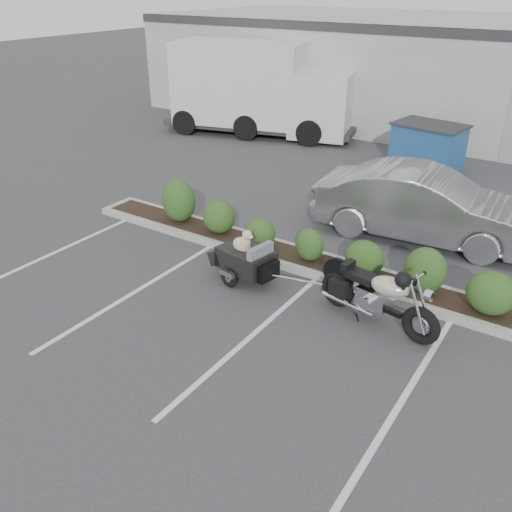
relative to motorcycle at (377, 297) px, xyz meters
The scene contains 8 objects.
ground 2.99m from the motorcycle, 161.23° to the right, with size 90.00×90.00×0.00m, color #38383A.
planter_kerb 2.23m from the motorcycle, 144.89° to the left, with size 12.00×1.00×0.15m, color #9E9E93.
building 16.36m from the motorcycle, 99.84° to the left, with size 26.00×10.00×4.00m, color #9EA099.
motorcycle is the anchor object (origin of this frame).
pet_trailer 2.78m from the motorcycle, behind, with size 1.92×1.09×1.13m.
sedan 3.95m from the motorcycle, 97.15° to the left, with size 1.72×4.94×1.63m, color #A0A0A6.
dumpster 9.46m from the motorcycle, 102.88° to the left, with size 2.31×1.76×1.39m.
delivery_truck 13.24m from the motorcycle, 131.96° to the left, with size 7.63×4.09×3.33m.
Camera 1 is at (5.45, -6.85, 5.46)m, focal length 38.00 mm.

